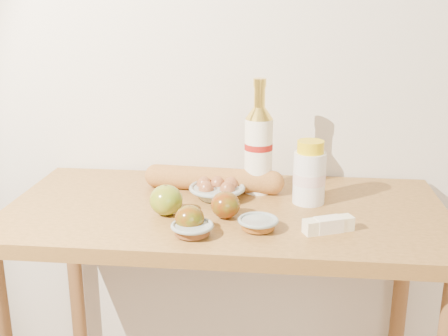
{
  "coord_description": "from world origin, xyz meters",
  "views": [
    {
      "loc": [
        0.15,
        -0.25,
        1.46
      ],
      "look_at": [
        0.0,
        1.15,
        1.02
      ],
      "focal_mm": 45.0,
      "sensor_mm": 36.0,
      "label": 1
    }
  ],
  "objects_px": {
    "table": "(225,248)",
    "bourbon_bottle": "(259,147)",
    "cream_bottle": "(309,174)",
    "baguette": "(213,179)",
    "egg_bowl": "(217,190)"
  },
  "relations": [
    {
      "from": "table",
      "to": "baguette",
      "type": "relative_size",
      "value": 2.83
    },
    {
      "from": "table",
      "to": "baguette",
      "type": "height_order",
      "value": "baguette"
    },
    {
      "from": "table",
      "to": "bourbon_bottle",
      "type": "height_order",
      "value": "bourbon_bottle"
    },
    {
      "from": "cream_bottle",
      "to": "baguette",
      "type": "xyz_separation_m",
      "value": [
        -0.28,
        0.07,
        -0.05
      ]
    },
    {
      "from": "baguette",
      "to": "bourbon_bottle",
      "type": "bearing_deg",
      "value": 6.76
    },
    {
      "from": "bourbon_bottle",
      "to": "cream_bottle",
      "type": "distance_m",
      "value": 0.17
    },
    {
      "from": "cream_bottle",
      "to": "bourbon_bottle",
      "type": "bearing_deg",
      "value": 138.69
    },
    {
      "from": "bourbon_bottle",
      "to": "egg_bowl",
      "type": "height_order",
      "value": "bourbon_bottle"
    },
    {
      "from": "bourbon_bottle",
      "to": "egg_bowl",
      "type": "xyz_separation_m",
      "value": [
        -0.11,
        -0.07,
        -0.11
      ]
    },
    {
      "from": "bourbon_bottle",
      "to": "baguette",
      "type": "relative_size",
      "value": 0.79
    },
    {
      "from": "egg_bowl",
      "to": "baguette",
      "type": "xyz_separation_m",
      "value": [
        -0.02,
        0.06,
        0.01
      ]
    },
    {
      "from": "baguette",
      "to": "table",
      "type": "bearing_deg",
      "value": -64.71
    },
    {
      "from": "bourbon_bottle",
      "to": "baguette",
      "type": "distance_m",
      "value": 0.17
    },
    {
      "from": "egg_bowl",
      "to": "bourbon_bottle",
      "type": "bearing_deg",
      "value": 31.38
    },
    {
      "from": "table",
      "to": "bourbon_bottle",
      "type": "relative_size",
      "value": 3.6
    }
  ]
}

